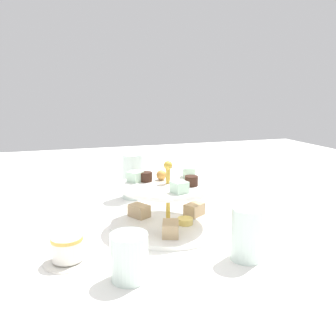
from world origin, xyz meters
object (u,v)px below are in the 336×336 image
object	(u,v)px
water_glass_short_left	(129,257)
butter_knife_left	(254,203)
teacup_with_saucer	(67,250)
tiered_serving_stand	(168,207)
water_glass_tall_right	(133,176)
butter_knife_right	(45,223)
water_glass_mid_back	(247,234)

from	to	relation	value
water_glass_short_left	butter_knife_left	size ratio (longest dim) A/B	0.48
water_glass_short_left	teacup_with_saucer	distance (m)	0.14
tiered_serving_stand	water_glass_tall_right	world-z (taller)	tiered_serving_stand
teacup_with_saucer	butter_knife_right	distance (m)	0.22
butter_knife_right	water_glass_mid_back	bearing A→B (deg)	72.01
water_glass_mid_back	butter_knife_left	bearing A→B (deg)	56.24
water_glass_tall_right	teacup_with_saucer	distance (m)	0.41
butter_knife_right	teacup_with_saucer	bearing A→B (deg)	33.53
teacup_with_saucer	tiered_serving_stand	bearing A→B (deg)	25.93
water_glass_tall_right	water_glass_short_left	bearing A→B (deg)	-102.96
water_glass_mid_back	water_glass_tall_right	bearing A→B (deg)	105.23
water_glass_tall_right	butter_knife_right	xyz separation A→B (m)	(-0.25, -0.14, -0.06)
water_glass_short_left	water_glass_mid_back	size ratio (longest dim) A/B	0.80
water_glass_tall_right	butter_knife_right	distance (m)	0.29
tiered_serving_stand	butter_knife_right	size ratio (longest dim) A/B	1.60
tiered_serving_stand	water_glass_short_left	world-z (taller)	tiered_serving_stand
butter_knife_left	butter_knife_right	bearing A→B (deg)	69.03
water_glass_short_left	butter_knife_left	world-z (taller)	water_glass_short_left
butter_knife_left	water_glass_mid_back	distance (m)	0.35
tiered_serving_stand	water_glass_mid_back	distance (m)	0.22
water_glass_short_left	teacup_with_saucer	size ratio (longest dim) A/B	0.90
butter_knife_left	teacup_with_saucer	bearing A→B (deg)	91.63
water_glass_tall_right	water_glass_short_left	distance (m)	0.46
water_glass_tall_right	teacup_with_saucer	bearing A→B (deg)	-119.47
tiered_serving_stand	teacup_with_saucer	distance (m)	0.26
water_glass_short_left	butter_knife_left	bearing A→B (deg)	35.00
water_glass_short_left	tiered_serving_stand	bearing A→B (deg)	56.92
water_glass_short_left	butter_knife_right	size ratio (longest dim) A/B	0.48
water_glass_short_left	water_glass_mid_back	distance (m)	0.22
butter_knife_right	water_glass_mid_back	world-z (taller)	water_glass_mid_back
tiered_serving_stand	water_glass_tall_right	distance (m)	0.25
water_glass_mid_back	butter_knife_right	bearing A→B (deg)	140.70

